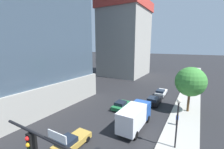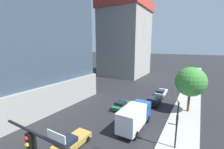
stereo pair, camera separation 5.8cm
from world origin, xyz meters
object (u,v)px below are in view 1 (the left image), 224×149
Objects in this scene: car_green at (121,105)px; pedestrian_blue_shirt at (177,120)px; car_gold at (71,142)px; street_lamp at (178,116)px; car_white at (161,92)px; car_black at (154,100)px; construction_building at (125,36)px; street_tree at (190,82)px; box_truck at (135,116)px.

pedestrian_blue_shirt is (8.92, -1.24, 0.28)m from car_green.
street_lamp is at bearing 29.64° from car_gold.
car_black is at bearing -90.00° from car_white.
street_lamp is (22.34, -34.22, -10.35)m from construction_building.
car_black is 1.06× the size of car_green.
pedestrian_blue_shirt is at bearing -52.37° from car_black.
street_lamp reaches higher than pedestrian_blue_shirt.
street_tree is 6.99m from pedestrian_blue_shirt.
car_green is 0.97× the size of car_gold.
car_black is (-5.57, 0.45, -4.25)m from street_tree.
street_lamp is 11.60m from car_green.
pedestrian_blue_shirt is at bearing -99.15° from street_tree.
street_lamp is at bearing -72.84° from car_white.
construction_building is 8.36× the size of car_green.
car_green is at bearing -131.48° from car_black.
pedestrian_blue_shirt reaches higher than car_white.
street_lamp is 12.43m from car_black.
car_black reaches higher than car_gold.
box_truck is (-0.00, -15.06, 1.05)m from car_white.
construction_building is at bearing 123.14° from street_lamp.
construction_building is at bearing 108.15° from car_gold.
construction_building is 34.11m from street_tree.
box_truck is (4.25, -4.62, 1.09)m from car_green.
car_green is (-4.25, -4.81, -0.10)m from car_black.
street_lamp is 11.19m from car_gold.
car_white is 2.76× the size of pedestrian_blue_shirt.
car_gold is at bearing -104.65° from car_black.
street_tree is 11.06m from box_truck.
street_tree is at bearing -47.52° from car_white.
street_lamp is 1.24× the size of car_black.
street_lamp is 3.39× the size of pedestrian_blue_shirt.
car_white is (-5.57, 6.08, -4.32)m from street_tree.
car_black is 9.48m from box_truck.
street_lamp is 0.74× the size of street_tree.
construction_building reaches higher than car_black.
construction_building is 7.87× the size of car_black.
construction_building is 5.11× the size of box_truck.
car_white is at bearing 90.00° from box_truck.
box_truck is at bearing -90.00° from car_white.
car_black is at bearing 115.08° from street_lamp.
car_white is 12.58m from pedestrian_blue_shirt.
construction_building is 21.59× the size of pedestrian_blue_shirt.
street_tree is at bearing 58.19° from car_gold.
street_tree is 1.71× the size of car_gold.
construction_building is at bearing 126.49° from car_black.
car_gold is 2.67× the size of pedestrian_blue_shirt.
pedestrian_blue_shirt is (21.88, -29.33, -13.08)m from construction_building.
car_green is at bearing 132.65° from box_truck.
street_tree reaches higher than street_lamp.
car_white is 0.65× the size of box_truck.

